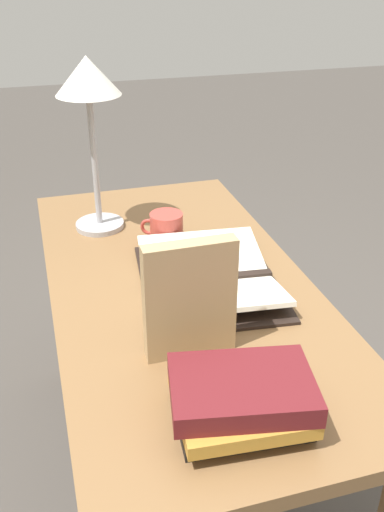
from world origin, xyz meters
TOP-DOWN VIEW (x-y plane):
  - ground_plane at (0.00, 0.00)m, footprint 12.00×12.00m
  - reading_desk at (0.00, 0.00)m, footprint 1.33×0.65m
  - open_book at (-0.02, -0.07)m, footprint 0.46×0.38m
  - book_stack_tall at (-0.49, 0.02)m, footprint 0.22×0.28m
  - book_standing_upright at (-0.28, 0.05)m, footprint 0.04×0.19m
  - reading_lamp at (0.38, 0.15)m, footprint 0.18×0.18m
  - coffee_mug at (0.23, -0.02)m, footprint 0.09×0.12m

SIDE VIEW (x-z plane):
  - ground_plane at x=0.00m, z-range 0.00..0.00m
  - reading_desk at x=0.00m, z-range 0.25..0.97m
  - open_book at x=-0.02m, z-range 0.71..0.76m
  - coffee_mug at x=0.23m, z-range 0.72..0.81m
  - book_stack_tall at x=-0.49m, z-range 0.72..0.82m
  - book_standing_upright at x=-0.28m, z-range 0.72..0.98m
  - reading_lamp at x=0.38m, z-range 0.87..1.37m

